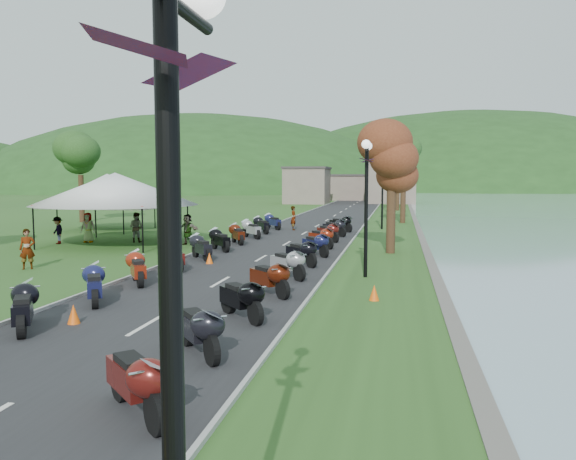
# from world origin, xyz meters

# --- Properties ---
(road) EXTENTS (7.00, 120.00, 0.02)m
(road) POSITION_xyz_m (0.00, 40.00, 0.01)
(road) COLOR #28282A
(road) RESTS_ON ground
(hills_backdrop) EXTENTS (360.00, 120.00, 76.00)m
(hills_backdrop) POSITION_xyz_m (0.00, 200.00, 0.00)
(hills_backdrop) COLOR #285621
(hills_backdrop) RESTS_ON ground
(far_building) EXTENTS (18.00, 16.00, 5.00)m
(far_building) POSITION_xyz_m (-2.00, 85.00, 2.50)
(far_building) COLOR gray
(far_building) RESTS_ON ground
(moto_row_left) EXTENTS (2.60, 45.00, 1.10)m
(moto_row_left) POSITION_xyz_m (-2.70, 15.09, 0.55)
(moto_row_left) COLOR #331411
(moto_row_left) RESTS_ON ground
(moto_row_right) EXTENTS (2.60, 33.05, 1.10)m
(moto_row_right) POSITION_xyz_m (2.22, 20.30, 0.55)
(moto_row_right) COLOR #331411
(moto_row_right) RESTS_ON ground
(streetlamp_near) EXTENTS (1.40, 1.40, 5.00)m
(streetlamp_near) POSITION_xyz_m (4.91, 0.14, 2.50)
(streetlamp_near) COLOR black
(streetlamp_near) RESTS_ON ground
(vendor_tent_main) EXTENTS (6.06, 6.06, 4.00)m
(vendor_tent_main) POSITION_xyz_m (-9.29, 25.91, 2.00)
(vendor_tent_main) COLOR silver
(vendor_tent_main) RESTS_ON ground
(vendor_tent_side) EXTENTS (4.84, 4.84, 4.00)m
(vendor_tent_side) POSITION_xyz_m (-14.00, 33.52, 2.00)
(vendor_tent_side) COLOR silver
(vendor_tent_side) RESTS_ON ground
(tree_lakeside) EXTENTS (2.53, 2.53, 7.04)m
(tree_lakeside) POSITION_xyz_m (5.81, 24.98, 3.52)
(tree_lakeside) COLOR #2E5C22
(tree_lakeside) RESTS_ON ground
(pedestrian_a) EXTENTS (0.74, 0.69, 1.66)m
(pedestrian_a) POSITION_xyz_m (-8.61, 17.27, 0.00)
(pedestrian_a) COLOR slate
(pedestrian_a) RESTS_ON ground
(pedestrian_b) EXTENTS (0.89, 0.56, 1.73)m
(pedestrian_b) POSITION_xyz_m (-8.64, 26.98, 0.00)
(pedestrian_b) COLOR slate
(pedestrian_b) RESTS_ON ground
(pedestrian_c) EXTENTS (1.05, 0.91, 1.54)m
(pedestrian_c) POSITION_xyz_m (-12.61, 25.39, 0.00)
(pedestrian_c) COLOR slate
(pedestrian_c) RESTS_ON ground
(traffic_cone_near) EXTENTS (0.33, 0.33, 0.51)m
(traffic_cone_near) POSITION_xyz_m (-1.86, 9.79, 0.26)
(traffic_cone_near) COLOR #F2590C
(traffic_cone_near) RESTS_ON ground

